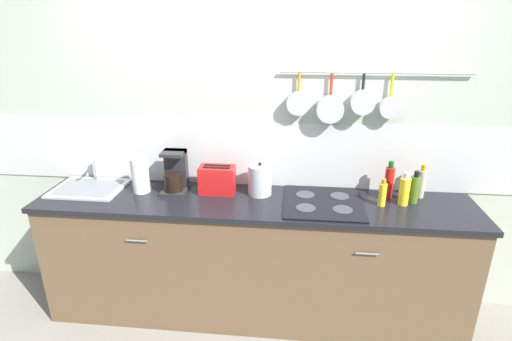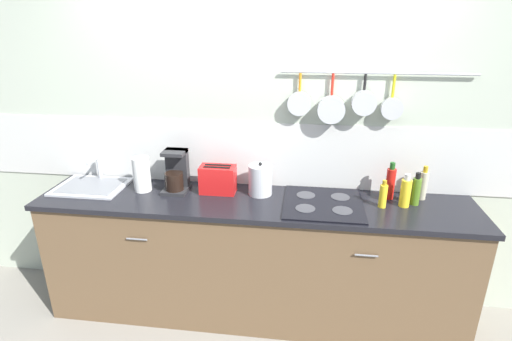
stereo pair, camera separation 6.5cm
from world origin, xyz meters
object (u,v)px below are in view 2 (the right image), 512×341
Objects in this scene: kettle at (260,180)px; bottle_dish_soap at (423,185)px; bottle_cooking_wine at (405,192)px; coffee_maker at (176,174)px; toaster at (218,179)px; bottle_olive_oil at (416,191)px; bottle_hot_sauce at (390,183)px; bottle_sesame_oil at (383,195)px; paper_towel_roll at (142,174)px.

kettle is 1.00× the size of bottle_dish_soap.
bottle_dish_soap is (0.14, 0.13, 0.01)m from bottle_cooking_wine.
coffee_maker reaches higher than toaster.
toaster is 1.17× the size of bottle_cooking_wine.
kettle reaches higher than bottle_olive_oil.
kettle is 1.06× the size of bottle_olive_oil.
bottle_cooking_wine is at bearing -56.28° from bottle_hot_sauce.
bottle_olive_oil is (1.03, -0.03, -0.01)m from kettle.
bottle_hot_sauce is 0.22m from bottle_dish_soap.
bottle_hot_sauce is (0.07, 0.15, 0.03)m from bottle_sesame_oil.
bottle_sesame_oil is at bearing -7.15° from kettle.
bottle_hot_sauce is (1.72, 0.09, -0.01)m from paper_towel_roll.
bottle_hot_sauce is at bearing 3.03° from paper_towel_roll.
coffee_maker reaches higher than bottle_sesame_oil.
toaster is (0.30, -0.00, -0.03)m from coffee_maker.
paper_towel_roll is at bearing -179.54° from bottle_olive_oil.
bottle_olive_oil is at bearing 0.46° from paper_towel_roll.
bottle_hot_sauce is at bearing -174.99° from bottle_dish_soap.
bottle_dish_soap is at bearing 3.31° from kettle.
bottle_hot_sauce is (1.18, 0.05, 0.02)m from toaster.
toaster is at bearing 179.09° from bottle_olive_oil.
bottle_olive_oil is at bearing -26.68° from bottle_hot_sauce.
bottle_sesame_oil is at bearing -162.12° from bottle_olive_oil.
bottle_sesame_oil is (1.65, -0.06, -0.04)m from paper_towel_roll.
bottle_hot_sauce is at bearing 1.96° from coffee_maker.
bottle_cooking_wine is (1.80, -0.02, -0.02)m from paper_towel_roll.
paper_towel_roll is 0.24m from coffee_maker.
bottle_sesame_oil is 0.16m from bottle_hot_sauce.
toaster is 1.12× the size of bottle_dish_soap.
coffee_maker is at bearing 179.28° from toaster.
coffee_maker is at bearing -179.39° from kettle.
bottle_cooking_wine is (1.56, -0.06, -0.02)m from coffee_maker.
kettle is at bearing -176.69° from bottle_dish_soap.
coffee_maker is 1.58× the size of bottle_sesame_oil.
coffee_maker is at bearing 177.66° from bottle_cooking_wine.
bottle_hot_sauce is 1.10× the size of bottle_dish_soap.
coffee_maker is at bearing 9.57° from paper_towel_roll.
paper_towel_roll is 1.80m from bottle_cooking_wine.
bottle_olive_oil is at bearing 27.34° from bottle_cooking_wine.
bottle_cooking_wine is (0.96, -0.07, -0.01)m from kettle.
paper_towel_roll is 0.54m from toaster.
bottle_cooking_wine is at bearing 12.53° from bottle_sesame_oil.
bottle_sesame_oil is 0.79× the size of bottle_dish_soap.
bottle_sesame_oil is (1.42, -0.10, -0.04)m from coffee_maker.
toaster is 1.41× the size of bottle_sesame_oil.
bottle_sesame_oil is (1.11, -0.09, -0.02)m from toaster.
bottle_hot_sauce reaches higher than bottle_olive_oil.
coffee_maker is 1.71m from bottle_dish_soap.
coffee_maker reaches higher than bottle_olive_oil.
coffee_maker is 1.64m from bottle_olive_oil.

